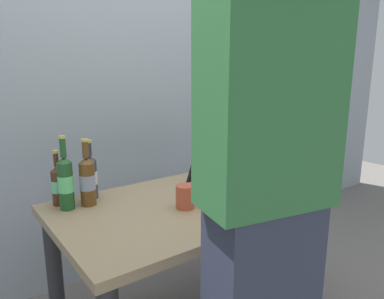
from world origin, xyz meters
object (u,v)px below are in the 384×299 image
beer_bottle_amber (90,176)px  person_figure (264,210)px  laptop (226,176)px  beer_bottle_brown (58,185)px  beer_bottle_green (66,182)px  coffee_mug (186,196)px  beer_bottle_dark (87,180)px

beer_bottle_amber → person_figure: (0.19, -0.94, 0.09)m
laptop → beer_bottle_brown: (-0.82, 0.24, 0.05)m
beer_bottle_green → coffee_mug: (0.44, -0.30, -0.07)m
beer_bottle_brown → person_figure: person_figure is taller
beer_bottle_amber → beer_bottle_brown: bearing=178.1°
beer_bottle_green → coffee_mug: size_ratio=2.72×
laptop → person_figure: size_ratio=0.20×
beer_bottle_dark → beer_bottle_brown: 0.14m
beer_bottle_dark → person_figure: 0.90m
beer_bottle_amber → laptop: bearing=-19.1°
beer_bottle_brown → beer_bottle_green: bearing=-80.7°
laptop → person_figure: (-0.48, -0.71, 0.16)m
beer_bottle_brown → coffee_mug: beer_bottle_brown is taller
beer_bottle_green → person_figure: (0.33, -0.87, 0.08)m
beer_bottle_amber → person_figure: 0.97m
beer_bottle_amber → beer_bottle_green: bearing=-152.7°
beer_bottle_green → person_figure: bearing=-69.4°
laptop → beer_bottle_brown: size_ratio=1.40×
beer_bottle_dark → beer_bottle_amber: 0.09m
beer_bottle_brown → beer_bottle_amber: 0.15m
laptop → person_figure: bearing=-123.9°
laptop → beer_bottle_amber: (-0.67, 0.23, 0.07)m
laptop → coffee_mug: bearing=-158.6°
laptop → beer_bottle_amber: size_ratio=1.25×
beer_bottle_brown → person_figure: 1.01m
laptop → coffee_mug: (-0.37, -0.14, 0.01)m
beer_bottle_dark → beer_bottle_brown: (-0.11, 0.09, -0.02)m
beer_bottle_dark → beer_bottle_brown: beer_bottle_dark is taller
beer_bottle_dark → person_figure: bearing=-75.0°
beer_bottle_dark → coffee_mug: (0.34, -0.29, -0.07)m
laptop → beer_bottle_dark: bearing=168.0°
beer_bottle_brown → beer_bottle_amber: size_ratio=0.89×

